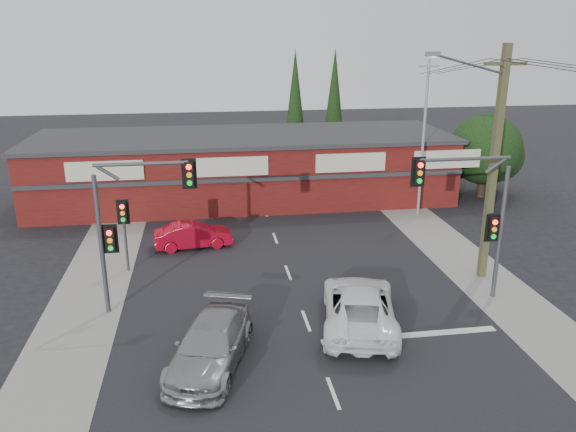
{
  "coord_description": "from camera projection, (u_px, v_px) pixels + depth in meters",
  "views": [
    {
      "loc": [
        -3.53,
        -18.48,
        10.38
      ],
      "look_at": [
        -0.25,
        3.0,
        3.26
      ],
      "focal_mm": 35.0,
      "sensor_mm": 36.0,
      "label": 1
    }
  ],
  "objects": [
    {
      "name": "conifer_near",
      "position": [
        295.0,
        101.0,
        42.44
      ],
      "size": [
        1.8,
        1.8,
        9.25
      ],
      "color": "#2D2116",
      "rests_on": "ground"
    },
    {
      "name": "tree_cluster",
      "position": [
        484.0,
        152.0,
        36.8
      ],
      "size": [
        5.9,
        5.1,
        5.5
      ],
      "color": "#2D2116",
      "rests_on": "ground"
    },
    {
      "name": "steel_pole",
      "position": [
        424.0,
        136.0,
        32.2
      ],
      "size": [
        1.2,
        0.16,
        9.0
      ],
      "color": "gray",
      "rests_on": "ground"
    },
    {
      "name": "shop_building",
      "position": [
        244.0,
        167.0,
        36.25
      ],
      "size": [
        27.3,
        8.4,
        4.22
      ],
      "color": "#4F110F",
      "rests_on": "ground"
    },
    {
      "name": "pedestal_signal",
      "position": [
        124.0,
        221.0,
        24.96
      ],
      "size": [
        0.55,
        0.27,
        3.38
      ],
      "color": "#47494C",
      "rests_on": "ground"
    },
    {
      "name": "verge_right",
      "position": [
        461.0,
        259.0,
        27.01
      ],
      "size": [
        3.0,
        70.0,
        0.02
      ],
      "primitive_type": "cube",
      "color": "gray",
      "rests_on": "ground"
    },
    {
      "name": "road_strip",
      "position": [
        287.0,
        270.0,
        25.79
      ],
      "size": [
        14.0,
        70.0,
        0.01
      ],
      "primitive_type": "cube",
      "color": "black",
      "rests_on": "ground"
    },
    {
      "name": "traffic_mast_right",
      "position": [
        476.0,
        206.0,
        21.79
      ],
      "size": [
        3.96,
        0.27,
        5.97
      ],
      "color": "#47494C",
      "rests_on": "ground"
    },
    {
      "name": "lane_dashes",
      "position": [
        288.0,
        272.0,
        25.45
      ],
      "size": [
        0.12,
        46.88,
        0.01
      ],
      "color": "silver",
      "rests_on": "ground"
    },
    {
      "name": "stop_line",
      "position": [
        410.0,
        335.0,
        20.18
      ],
      "size": [
        6.5,
        0.35,
        0.01
      ],
      "primitive_type": "cube",
      "color": "silver",
      "rests_on": "ground"
    },
    {
      "name": "verge_left",
      "position": [
        95.0,
        281.0,
        24.57
      ],
      "size": [
        3.0,
        70.0,
        0.02
      ],
      "primitive_type": "cube",
      "color": "gray",
      "rests_on": "ground"
    },
    {
      "name": "red_sedan",
      "position": [
        193.0,
        235.0,
        28.32
      ],
      "size": [
        4.03,
        1.82,
        1.28
      ],
      "primitive_type": "imported",
      "rotation": [
        0.0,
        0.0,
        1.69
      ],
      "color": "#AD0A1E",
      "rests_on": "ground"
    },
    {
      "name": "silver_suv",
      "position": [
        211.0,
        345.0,
        18.22
      ],
      "size": [
        3.45,
        5.43,
        1.47
      ],
      "primitive_type": "imported",
      "rotation": [
        0.0,
        0.0,
        -0.3
      ],
      "color": "#939698",
      "rests_on": "ground"
    },
    {
      "name": "conifer_far",
      "position": [
        334.0,
        97.0,
        44.82
      ],
      "size": [
        1.8,
        1.8,
        9.25
      ],
      "color": "#2D2116",
      "rests_on": "ground"
    },
    {
      "name": "ground",
      "position": [
        307.0,
        322.0,
        21.1
      ],
      "size": [
        120.0,
        120.0,
        0.0
      ],
      "primitive_type": "plane",
      "color": "black",
      "rests_on": "ground"
    },
    {
      "name": "white_suv",
      "position": [
        359.0,
        306.0,
        20.7
      ],
      "size": [
        3.76,
        6.04,
        1.56
      ],
      "primitive_type": "imported",
      "rotation": [
        0.0,
        0.0,
        2.92
      ],
      "color": "white",
      "rests_on": "ground"
    },
    {
      "name": "traffic_mast_left",
      "position": [
        128.0,
        215.0,
        20.84
      ],
      "size": [
        3.77,
        0.27,
        5.97
      ],
      "color": "#47494C",
      "rests_on": "ground"
    },
    {
      "name": "utility_pole",
      "position": [
        492.0,
        158.0,
        23.42
      ],
      "size": [
        4.38,
        0.59,
        10.0
      ],
      "color": "#4E4B2C",
      "rests_on": "ground"
    }
  ]
}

